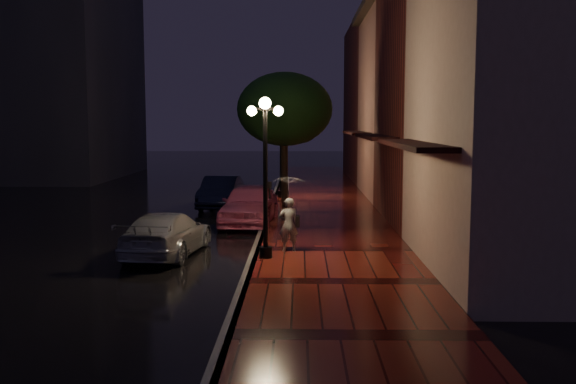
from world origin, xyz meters
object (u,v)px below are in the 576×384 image
(streetlamp_far, at_px, (281,147))
(woman_with_umbrella, at_px, (289,202))
(navy_car, at_px, (221,192))
(parking_meter, at_px, (270,197))
(street_tree, at_px, (285,111))
(pink_car, at_px, (249,204))
(streetlamp_near, at_px, (265,168))
(silver_car, at_px, (167,234))

(streetlamp_far, xyz_separation_m, woman_with_umbrella, (0.61, -13.10, -1.03))
(navy_car, bearing_deg, parking_meter, -59.99)
(street_tree, height_order, navy_car, street_tree)
(pink_car, xyz_separation_m, woman_with_umbrella, (1.56, -5.57, 0.80))
(streetlamp_near, bearing_deg, pink_car, 98.35)
(street_tree, bearing_deg, navy_car, 176.73)
(pink_car, height_order, woman_with_umbrella, woman_with_umbrella)
(street_tree, bearing_deg, silver_car, -107.37)
(pink_car, distance_m, silver_car, 5.85)
(streetlamp_far, distance_m, woman_with_umbrella, 13.15)
(pink_car, xyz_separation_m, silver_car, (-1.93, -5.52, -0.14))
(streetlamp_near, bearing_deg, street_tree, 88.65)
(streetlamp_far, relative_size, silver_car, 1.00)
(pink_car, bearing_deg, woman_with_umbrella, -69.50)
(streetlamp_near, relative_size, parking_meter, 2.96)
(streetlamp_near, height_order, pink_car, streetlamp_near)
(streetlamp_near, relative_size, pink_car, 0.96)
(silver_car, bearing_deg, streetlamp_far, -96.18)
(street_tree, relative_size, parking_meter, 3.98)
(parking_meter, bearing_deg, street_tree, 61.72)
(streetlamp_far, height_order, silver_car, streetlamp_far)
(pink_car, relative_size, silver_car, 1.04)
(street_tree, relative_size, pink_car, 1.29)
(streetlamp_far, xyz_separation_m, pink_car, (-0.95, -7.52, -1.83))
(streetlamp_far, relative_size, parking_meter, 2.96)
(woman_with_umbrella, bearing_deg, parking_meter, -91.66)
(navy_car, xyz_separation_m, parking_meter, (2.39, -4.63, 0.33))
(silver_car, relative_size, parking_meter, 2.97)
(streetlamp_far, relative_size, street_tree, 0.74)
(pink_car, xyz_separation_m, navy_car, (-1.64, 4.68, -0.07))
(streetlamp_near, xyz_separation_m, street_tree, (0.26, 10.99, 1.64))
(woman_with_umbrella, distance_m, parking_meter, 5.71)
(street_tree, xyz_separation_m, pink_car, (-1.21, -4.52, -3.48))
(streetlamp_near, height_order, streetlamp_far, same)
(navy_car, bearing_deg, woman_with_umbrella, -69.99)
(street_tree, bearing_deg, parking_meter, -95.86)
(silver_car, bearing_deg, street_tree, -101.10)
(streetlamp_near, distance_m, navy_car, 11.61)
(woman_with_umbrella, xyz_separation_m, parking_meter, (-0.81, 5.62, -0.54))
(pink_car, distance_m, parking_meter, 0.80)
(pink_car, bearing_deg, street_tree, 79.90)
(streetlamp_near, height_order, woman_with_umbrella, streetlamp_near)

